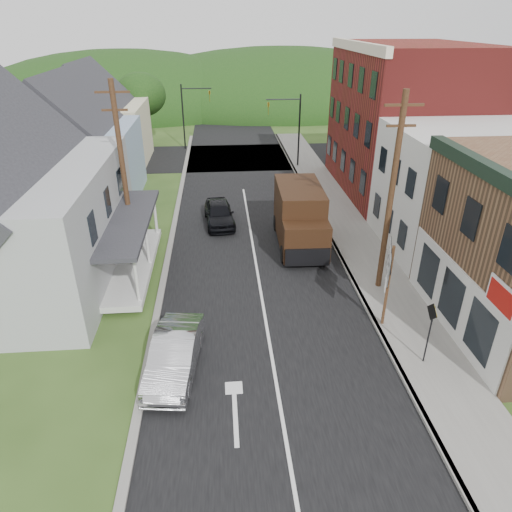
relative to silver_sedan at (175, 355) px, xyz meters
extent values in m
plane|color=#2D4719|center=(3.56, 1.52, -0.72)|extent=(120.00, 120.00, 0.00)
cube|color=black|center=(3.56, 11.52, -0.72)|extent=(9.00, 90.00, 0.02)
cube|color=black|center=(3.56, 28.52, -0.72)|extent=(60.00, 9.00, 0.02)
cube|color=slate|center=(9.46, 9.52, -0.65)|extent=(2.80, 55.00, 0.15)
cube|color=slate|center=(8.11, 9.52, -0.65)|extent=(0.20, 55.00, 0.15)
cube|color=slate|center=(-1.09, 9.52, -0.66)|extent=(0.30, 55.00, 0.12)
cube|color=silver|center=(14.86, 9.02, 2.53)|extent=(8.00, 7.00, 6.50)
cube|color=maroon|center=(14.86, 18.52, 4.28)|extent=(8.00, 12.00, 10.00)
cube|color=#9B9DA0|center=(-8.44, 7.52, 2.03)|extent=(10.00, 12.00, 5.50)
cube|color=#96B3CC|center=(-7.44, 18.52, 1.78)|extent=(7.00, 8.00, 5.00)
cube|color=beige|center=(-7.94, 27.52, 1.78)|extent=(7.00, 8.00, 5.00)
cylinder|color=#472D19|center=(9.16, 5.02, 3.78)|extent=(0.26, 0.26, 9.00)
cube|color=#472D19|center=(9.16, 5.02, 7.68)|extent=(1.60, 0.10, 0.10)
cube|color=#472D19|center=(9.16, 5.02, 6.88)|extent=(1.20, 0.10, 0.10)
cylinder|color=#472D19|center=(-2.94, 9.52, 3.78)|extent=(0.26, 0.26, 9.00)
cube|color=#472D19|center=(-2.94, 9.52, 7.68)|extent=(1.60, 0.10, 0.10)
cube|color=#472D19|center=(-2.94, 9.52, 6.88)|extent=(1.20, 0.10, 0.10)
cylinder|color=black|center=(8.56, 25.02, 2.28)|extent=(0.14, 0.14, 6.00)
cylinder|color=black|center=(7.16, 25.02, 4.88)|extent=(2.80, 0.10, 0.10)
imported|color=olive|center=(5.96, 25.02, 4.18)|extent=(0.16, 0.20, 1.00)
cylinder|color=black|center=(-1.44, 32.02, 2.28)|extent=(0.14, 0.14, 6.00)
cylinder|color=black|center=(-0.04, 32.02, 4.88)|extent=(2.80, 0.10, 0.10)
imported|color=olive|center=(1.16, 32.02, 4.18)|extent=(0.16, 0.20, 1.00)
cylinder|color=#382616|center=(-5.44, 33.52, 1.24)|extent=(0.36, 0.36, 3.92)
ellipsoid|color=black|center=(-5.44, 33.52, 4.18)|extent=(4.80, 4.80, 4.08)
ellipsoid|color=black|center=(3.56, 56.52, -0.72)|extent=(90.00, 30.00, 16.00)
imported|color=#B8B8BD|center=(0.00, 0.00, 0.00)|extent=(2.05, 4.55, 1.45)
imported|color=black|center=(1.72, 13.24, -0.01)|extent=(2.05, 4.32, 1.43)
cube|color=black|center=(6.18, 10.49, 1.08)|extent=(2.49, 4.59, 2.98)
cube|color=black|center=(6.11, 7.82, 0.56)|extent=(2.41, 1.71, 1.96)
cube|color=black|center=(6.12, 8.02, 1.39)|extent=(2.19, 1.29, 0.05)
cube|color=black|center=(6.09, 6.94, 0.05)|extent=(2.27, 0.22, 0.93)
cylinder|color=black|center=(5.03, 7.95, -0.26)|extent=(0.31, 0.93, 0.93)
cylinder|color=black|center=(7.19, 7.89, -0.26)|extent=(0.31, 0.93, 0.93)
cylinder|color=black|center=(5.14, 12.07, -0.26)|extent=(0.31, 0.93, 0.93)
cylinder|color=black|center=(7.30, 12.01, -0.26)|extent=(0.31, 0.93, 0.93)
cube|color=#472D19|center=(8.36, 2.04, 1.22)|extent=(0.14, 0.14, 3.58)
cube|color=black|center=(8.30, 2.06, 2.34)|extent=(0.70, 1.95, 0.08)
cube|color=white|center=(8.03, 1.40, 2.80)|extent=(0.20, 0.54, 0.22)
cube|color=white|center=(8.03, 1.40, 2.34)|extent=(0.22, 0.59, 0.56)
cube|color=white|center=(8.03, 1.40, 1.88)|extent=(0.20, 0.54, 0.29)
cube|color=white|center=(8.27, 2.07, 2.80)|extent=(0.20, 0.54, 0.22)
cube|color=white|center=(8.27, 2.07, 2.34)|extent=(0.22, 0.59, 0.56)
cube|color=white|center=(8.27, 2.07, 1.88)|extent=(0.20, 0.54, 0.29)
cube|color=white|center=(8.50, 2.75, 2.80)|extent=(0.20, 0.54, 0.22)
cube|color=white|center=(8.50, 2.75, 2.34)|extent=(0.22, 0.59, 0.56)
cube|color=white|center=(8.50, 2.75, 1.88)|extent=(0.20, 0.54, 0.29)
cube|color=white|center=(8.27, 2.07, 1.32)|extent=(0.17, 0.44, 0.56)
cylinder|color=black|center=(9.11, -0.39, 0.63)|extent=(0.06, 0.06, 2.40)
cube|color=black|center=(9.05, -0.39, 1.62)|extent=(0.07, 0.70, 0.71)
cube|color=yellow|center=(9.06, -0.39, 1.62)|extent=(0.08, 0.64, 0.64)
camera|label=1|loc=(1.87, -13.00, 10.71)|focal=32.00mm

